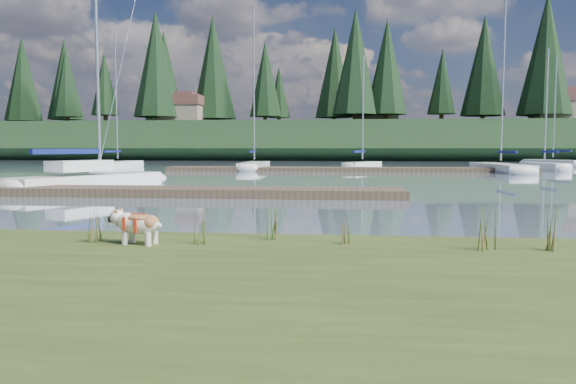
# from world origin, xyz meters

# --- Properties ---
(ground) EXTENTS (200.00, 200.00, 0.00)m
(ground) POSITION_xyz_m (0.00, 30.00, 0.00)
(ground) COLOR #7C8EA3
(ground) RESTS_ON ground
(bank) EXTENTS (60.00, 9.00, 0.35)m
(bank) POSITION_xyz_m (0.00, -6.00, 0.17)
(bank) COLOR #3D4D1E
(bank) RESTS_ON ground
(ridge) EXTENTS (200.00, 20.00, 5.00)m
(ridge) POSITION_xyz_m (0.00, 73.00, 2.50)
(ridge) COLOR black
(ridge) RESTS_ON ground
(bulldog) EXTENTS (0.81, 0.42, 0.48)m
(bulldog) POSITION_xyz_m (-0.92, -2.64, 0.65)
(bulldog) COLOR silver
(bulldog) RESTS_ON bank
(sailboat_main) EXTENTS (4.61, 8.18, 11.84)m
(sailboat_main) POSITION_xyz_m (-8.58, 12.85, 0.42)
(sailboat_main) COLOR white
(sailboat_main) RESTS_ON ground
(dock_near) EXTENTS (16.00, 2.00, 0.30)m
(dock_near) POSITION_xyz_m (-4.00, 9.00, 0.15)
(dock_near) COLOR #4C3D2C
(dock_near) RESTS_ON ground
(dock_far) EXTENTS (26.00, 2.20, 0.30)m
(dock_far) POSITION_xyz_m (2.00, 30.00, 0.15)
(dock_far) COLOR #4C3D2C
(dock_far) RESTS_ON ground
(sailboat_bg_0) EXTENTS (1.87, 7.73, 11.15)m
(sailboat_bg_0) POSITION_xyz_m (-16.69, 34.81, 0.32)
(sailboat_bg_0) COLOR white
(sailboat_bg_0) RESTS_ON ground
(sailboat_bg_1) EXTENTS (1.93, 8.39, 12.40)m
(sailboat_bg_1) POSITION_xyz_m (-5.16, 33.42, 0.33)
(sailboat_bg_1) COLOR white
(sailboat_bg_1) RESTS_ON ground
(sailboat_bg_2) EXTENTS (3.54, 5.73, 8.97)m
(sailboat_bg_2) POSITION_xyz_m (3.43, 34.92, 0.34)
(sailboat_bg_2) COLOR white
(sailboat_bg_2) RESTS_ON ground
(sailboat_bg_3) EXTENTS (2.66, 9.43, 13.52)m
(sailboat_bg_3) POSITION_xyz_m (12.66, 31.33, 0.32)
(sailboat_bg_3) COLOR white
(sailboat_bg_3) RESTS_ON ground
(sailboat_bg_4) EXTENTS (2.28, 6.19, 9.17)m
(sailboat_bg_4) POSITION_xyz_m (16.71, 34.40, 0.33)
(sailboat_bg_4) COLOR white
(sailboat_bg_4) RESTS_ON ground
(sailboat_bg_5) EXTENTS (4.27, 6.95, 10.17)m
(sailboat_bg_5) POSITION_xyz_m (20.76, 44.75, 0.32)
(sailboat_bg_5) COLOR white
(sailboat_bg_5) RESTS_ON ground
(weed_0) EXTENTS (0.17, 0.14, 0.60)m
(weed_0) POSITION_xyz_m (-0.07, -2.52, 0.60)
(weed_0) COLOR #475B23
(weed_0) RESTS_ON bank
(weed_1) EXTENTS (0.17, 0.14, 0.58)m
(weed_1) POSITION_xyz_m (0.92, -2.04, 0.59)
(weed_1) COLOR #475B23
(weed_1) RESTS_ON bank
(weed_2) EXTENTS (0.17, 0.14, 0.75)m
(weed_2) POSITION_xyz_m (3.85, -2.61, 0.66)
(weed_2) COLOR #475B23
(weed_2) RESTS_ON bank
(weed_3) EXTENTS (0.17, 0.14, 0.57)m
(weed_3) POSITION_xyz_m (-1.64, -2.47, 0.59)
(weed_3) COLOR #475B23
(weed_3) RESTS_ON bank
(weed_4) EXTENTS (0.17, 0.14, 0.44)m
(weed_4) POSITION_xyz_m (1.96, -2.31, 0.53)
(weed_4) COLOR #475B23
(weed_4) RESTS_ON bank
(weed_5) EXTENTS (0.17, 0.14, 0.72)m
(weed_5) POSITION_xyz_m (4.65, -2.54, 0.65)
(weed_5) COLOR #475B23
(weed_5) RESTS_ON bank
(mud_lip) EXTENTS (60.00, 0.50, 0.14)m
(mud_lip) POSITION_xyz_m (0.00, -1.60, 0.07)
(mud_lip) COLOR #33281C
(mud_lip) RESTS_ON ground
(conifer_1) EXTENTS (4.40, 4.40, 11.30)m
(conifer_1) POSITION_xyz_m (-40.00, 71.00, 11.28)
(conifer_1) COLOR #382619
(conifer_1) RESTS_ON ridge
(conifer_2) EXTENTS (6.60, 6.60, 16.05)m
(conifer_2) POSITION_xyz_m (-25.00, 68.00, 13.54)
(conifer_2) COLOR #382619
(conifer_2) RESTS_ON ridge
(conifer_3) EXTENTS (4.84, 4.84, 12.25)m
(conifer_3) POSITION_xyz_m (-10.00, 72.00, 11.74)
(conifer_3) COLOR #382619
(conifer_3) RESTS_ON ridge
(conifer_4) EXTENTS (6.16, 6.16, 15.10)m
(conifer_4) POSITION_xyz_m (3.00, 66.00, 13.09)
(conifer_4) COLOR #382619
(conifer_4) RESTS_ON ridge
(conifer_5) EXTENTS (3.96, 3.96, 10.35)m
(conifer_5) POSITION_xyz_m (15.00, 70.00, 10.83)
(conifer_5) COLOR #382619
(conifer_5) RESTS_ON ridge
(conifer_6) EXTENTS (7.04, 7.04, 17.00)m
(conifer_6) POSITION_xyz_m (28.00, 68.00, 13.99)
(conifer_6) COLOR #382619
(conifer_6) RESTS_ON ridge
(house_0) EXTENTS (6.30, 5.30, 4.65)m
(house_0) POSITION_xyz_m (-22.00, 70.00, 7.31)
(house_0) COLOR gray
(house_0) RESTS_ON ridge
(house_1) EXTENTS (6.30, 5.30, 4.65)m
(house_1) POSITION_xyz_m (6.00, 71.00, 7.31)
(house_1) COLOR gray
(house_1) RESTS_ON ridge
(house_2) EXTENTS (6.30, 5.30, 4.65)m
(house_2) POSITION_xyz_m (30.00, 69.00, 7.31)
(house_2) COLOR gray
(house_2) RESTS_ON ridge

